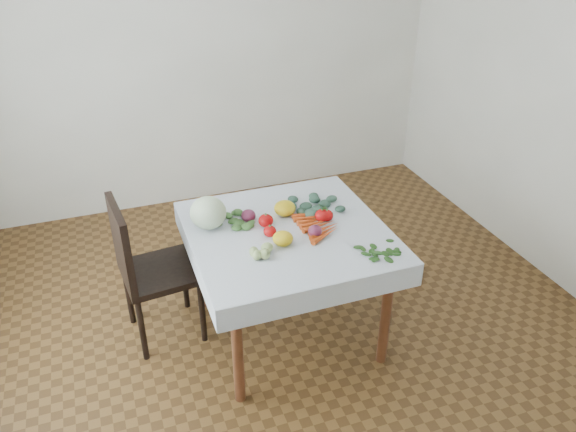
# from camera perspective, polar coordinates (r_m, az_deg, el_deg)

# --- Properties ---
(ground) EXTENTS (4.00, 4.00, 0.00)m
(ground) POSITION_cam_1_polar(r_m,az_deg,el_deg) (3.70, -0.03, -11.51)
(ground) COLOR brown
(back_wall) EXTENTS (4.00, 0.04, 2.70)m
(back_wall) POSITION_cam_1_polar(r_m,az_deg,el_deg) (4.82, -8.48, 16.53)
(back_wall) COLOR white
(back_wall) RESTS_ON ground
(table) EXTENTS (1.00, 1.00, 0.75)m
(table) POSITION_cam_1_polar(r_m,az_deg,el_deg) (3.30, -0.03, -2.98)
(table) COLOR brown
(table) RESTS_ON ground
(tablecloth) EXTENTS (1.12, 1.12, 0.01)m
(tablecloth) POSITION_cam_1_polar(r_m,az_deg,el_deg) (3.25, -0.03, -1.51)
(tablecloth) COLOR white
(tablecloth) RESTS_ON table
(chair) EXTENTS (0.47, 0.47, 0.95)m
(chair) POSITION_cam_1_polar(r_m,az_deg,el_deg) (3.43, -14.43, -4.76)
(chair) COLOR black
(chair) RESTS_ON ground
(cabbage) EXTENTS (0.28, 0.28, 0.19)m
(cabbage) POSITION_cam_1_polar(r_m,az_deg,el_deg) (3.26, -8.12, 0.33)
(cabbage) COLOR #DBEFC8
(cabbage) RESTS_ON tablecloth
(tomato_a) EXTENTS (0.10, 0.10, 0.06)m
(tomato_a) POSITION_cam_1_polar(r_m,az_deg,el_deg) (3.18, -1.86, -1.56)
(tomato_a) COLOR #B10B0C
(tomato_a) RESTS_ON tablecloth
(tomato_b) EXTENTS (0.09, 0.09, 0.07)m
(tomato_b) POSITION_cam_1_polar(r_m,az_deg,el_deg) (3.33, 3.95, 0.06)
(tomato_b) COLOR #B10B0C
(tomato_b) RESTS_ON tablecloth
(tomato_c) EXTENTS (0.09, 0.09, 0.08)m
(tomato_c) POSITION_cam_1_polar(r_m,az_deg,el_deg) (3.27, -2.27, -0.47)
(tomato_c) COLOR #B10B0C
(tomato_c) RESTS_ON tablecloth
(tomato_d) EXTENTS (0.09, 0.09, 0.07)m
(tomato_d) POSITION_cam_1_polar(r_m,az_deg,el_deg) (3.32, 3.48, 0.05)
(tomato_d) COLOR #B10B0C
(tomato_d) RESTS_ON tablecloth
(heirloom_back) EXTENTS (0.17, 0.17, 0.09)m
(heirloom_back) POSITION_cam_1_polar(r_m,az_deg,el_deg) (3.38, -0.33, 0.79)
(heirloom_back) COLOR yellow
(heirloom_back) RESTS_ON tablecloth
(heirloom_front) EXTENTS (0.15, 0.15, 0.08)m
(heirloom_front) POSITION_cam_1_polar(r_m,az_deg,el_deg) (3.10, -0.54, -2.29)
(heirloom_front) COLOR yellow
(heirloom_front) RESTS_ON tablecloth
(onion_a) EXTENTS (0.11, 0.11, 0.07)m
(onion_a) POSITION_cam_1_polar(r_m,az_deg,el_deg) (3.33, -4.04, 0.04)
(onion_a) COLOR #531739
(onion_a) RESTS_ON tablecloth
(onion_b) EXTENTS (0.09, 0.09, 0.07)m
(onion_b) POSITION_cam_1_polar(r_m,az_deg,el_deg) (3.18, 2.76, -1.53)
(onion_b) COLOR #531739
(onion_b) RESTS_ON tablecloth
(tomatillo_cluster) EXTENTS (0.17, 0.11, 0.05)m
(tomatillo_cluster) POSITION_cam_1_polar(r_m,az_deg,el_deg) (3.01, -2.81, -3.75)
(tomatillo_cluster) COLOR #9FB769
(tomatillo_cluster) RESTS_ON tablecloth
(carrot_bunch) EXTENTS (0.22, 0.34, 0.03)m
(carrot_bunch) POSITION_cam_1_polar(r_m,az_deg,el_deg) (3.28, 3.20, -0.83)
(carrot_bunch) COLOR #DE5218
(carrot_bunch) RESTS_ON tablecloth
(kale_bunch) EXTENTS (0.28, 0.27, 0.04)m
(kale_bunch) POSITION_cam_1_polar(r_m,az_deg,el_deg) (3.48, 2.80, 1.25)
(kale_bunch) COLOR #355746
(kale_bunch) RESTS_ON tablecloth
(basil_bunch) EXTENTS (0.21, 0.18, 0.01)m
(basil_bunch) POSITION_cam_1_polar(r_m,az_deg,el_deg) (3.09, 9.64, -3.60)
(basil_bunch) COLOR #234A17
(basil_bunch) RESTS_ON tablecloth
(dill_bunch) EXTENTS (0.26, 0.20, 0.03)m
(dill_bunch) POSITION_cam_1_polar(r_m,az_deg,el_deg) (3.33, -5.40, -0.49)
(dill_bunch) COLOR #3C6C31
(dill_bunch) RESTS_ON tablecloth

